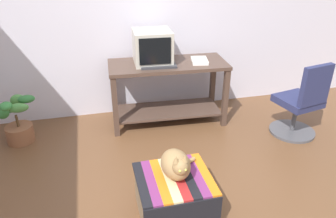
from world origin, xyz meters
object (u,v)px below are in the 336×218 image
(keyboard, at_px, (159,66))
(ottoman_with_blanket, at_px, (174,196))
(desk, at_px, (168,82))
(cat, at_px, (176,165))
(office_chair, at_px, (301,105))
(potted_plant, at_px, (17,123))
(tv_monitor, at_px, (152,47))
(book, at_px, (199,61))

(keyboard, distance_m, ottoman_with_blanket, 1.57)
(desk, relative_size, cat, 4.07)
(ottoman_with_blanket, bearing_deg, office_chair, 27.25)
(potted_plant, bearing_deg, cat, -46.12)
(potted_plant, bearing_deg, desk, 2.75)
(desk, height_order, potted_plant, desk)
(keyboard, xyz_separation_m, ottoman_with_blanket, (-0.20, -1.45, -0.59))
(tv_monitor, height_order, ottoman_with_blanket, tv_monitor)
(desk, distance_m, book, 0.45)
(book, distance_m, potted_plant, 2.16)
(keyboard, distance_m, book, 0.51)
(desk, distance_m, cat, 1.58)
(book, height_order, office_chair, office_chair)
(tv_monitor, xyz_separation_m, keyboard, (0.03, -0.17, -0.17))
(tv_monitor, xyz_separation_m, ottoman_with_blanket, (-0.17, -1.62, -0.76))
(ottoman_with_blanket, relative_size, office_chair, 0.66)
(tv_monitor, bearing_deg, desk, -13.85)
(ottoman_with_blanket, height_order, potted_plant, potted_plant)
(ottoman_with_blanket, distance_m, office_chair, 1.93)
(tv_monitor, height_order, potted_plant, tv_monitor)
(tv_monitor, relative_size, cat, 1.29)
(keyboard, bearing_deg, potted_plant, -176.56)
(cat, bearing_deg, ottoman_with_blanket, -139.60)
(keyboard, height_order, cat, keyboard)
(book, xyz_separation_m, cat, (-0.68, -1.49, -0.30))
(cat, bearing_deg, keyboard, 80.32)
(ottoman_with_blanket, distance_m, cat, 0.30)
(desk, height_order, ottoman_with_blanket, desk)
(desk, bearing_deg, tv_monitor, 166.15)
(tv_monitor, distance_m, cat, 1.67)
(office_chair, bearing_deg, potted_plant, -22.77)
(tv_monitor, height_order, book, tv_monitor)
(keyboard, height_order, potted_plant, keyboard)
(keyboard, distance_m, office_chair, 1.66)
(tv_monitor, bearing_deg, cat, -92.03)
(keyboard, distance_m, potted_plant, 1.68)
(book, distance_m, cat, 1.66)
(book, bearing_deg, desk, -178.38)
(book, xyz_separation_m, office_chair, (1.00, -0.63, -0.39))
(desk, distance_m, ottoman_with_blanket, 1.64)
(keyboard, distance_m, cat, 1.47)
(ottoman_with_blanket, relative_size, potted_plant, 1.03)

